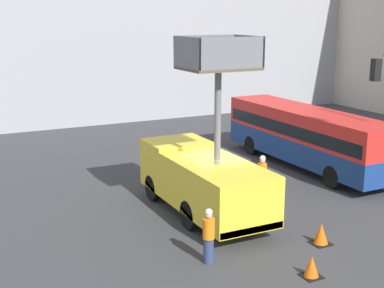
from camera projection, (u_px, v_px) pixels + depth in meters
The scene contains 8 objects.
ground_plane at pixel (219, 212), 21.16m from camera, with size 120.00×120.00×0.00m, color #38383A.
building_backdrop_far at pixel (66, 43), 40.44m from camera, with size 44.00×10.00×11.03m.
utility_truck at pixel (203, 176), 20.53m from camera, with size 2.52×6.97×6.88m.
city_bus at pixel (306, 133), 27.02m from camera, with size 2.44×10.79×2.96m.
road_worker_near_truck at pixel (209, 236), 16.60m from camera, with size 0.38×0.38×1.80m.
road_worker_directing at pixel (262, 177), 22.43m from camera, with size 0.38×0.38×1.90m.
traffic_cone_near_truck at pixel (321, 234), 18.11m from camera, with size 0.64×0.64×0.73m.
traffic_cone_mid_road at pixel (312, 267), 15.83m from camera, with size 0.58×0.58×0.66m.
Camera 1 is at (-9.87, -17.35, 7.59)m, focal length 50.00 mm.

